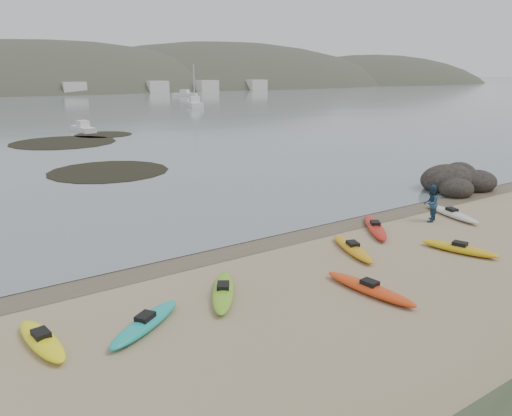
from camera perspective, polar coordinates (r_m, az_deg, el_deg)
ground at (r=22.22m, az=0.00°, el=-3.73°), size 600.00×600.00×0.00m
wet_sand at (r=21.99m, az=0.44°, el=-3.93°), size 60.00×60.00×0.00m
kayaks at (r=19.70m, az=9.03°, el=-5.97°), size 21.67×8.32×0.34m
person_east at (r=26.23m, az=19.32°, el=0.51°), size 1.12×1.03×1.87m
rock_cluster at (r=34.31m, az=21.94°, el=2.47°), size 5.47×4.05×1.95m
kelp_mats at (r=51.55m, az=-19.08°, el=6.47°), size 14.53×29.82×0.04m
moored_boats at (r=103.54m, az=-23.52°, el=10.43°), size 104.39×80.78×1.18m
far_hills at (r=218.63m, az=-20.97°, el=8.31°), size 550.00×135.00×80.00m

